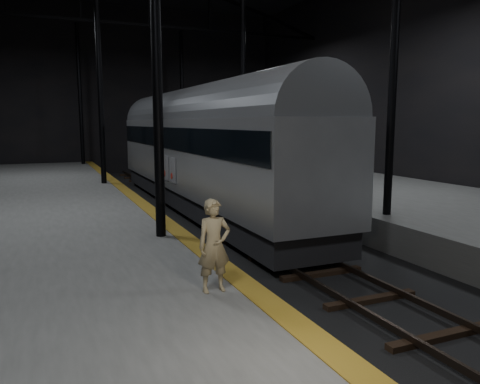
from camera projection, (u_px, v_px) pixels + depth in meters
ground at (235, 229)px, 17.81m from camera, size 44.00×44.00×0.00m
platform_left at (17, 234)px, 14.82m from camera, size 9.00×43.80×1.00m
platform_right at (391, 203)px, 20.65m from camera, size 9.00×43.80×1.00m
tactile_strip at (149, 209)px, 16.40m from camera, size 0.50×43.80×0.01m
track at (235, 227)px, 17.80m from camera, size 2.40×43.00×0.24m
train at (199, 144)px, 21.16m from camera, size 3.08×20.55×5.49m
woman at (214, 246)px, 8.31m from camera, size 0.62×0.41×1.68m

